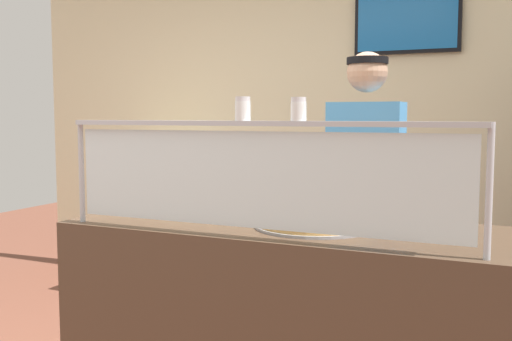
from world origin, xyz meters
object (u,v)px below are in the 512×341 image
pizza_tray (314,223)px  pizza_server (321,220)px  parmesan_shaker (243,110)px  pepper_flake_shaker (299,111)px  worker_figure (366,196)px  pizza_box_stack (151,168)px

pizza_tray → pizza_server: pizza_server is taller
parmesan_shaker → pepper_flake_shaker: (0.23, 0.00, -0.00)m
pepper_flake_shaker → pizza_tray: bearing=97.1°
pizza_tray → parmesan_shaker: 0.61m
parmesan_shaker → pizza_server: bearing=51.2°
parmesan_shaker → worker_figure: 1.09m
pizza_tray → pepper_flake_shaker: bearing=-82.9°
pepper_flake_shaker → pizza_box_stack: pepper_flake_shaker is taller
parmesan_shaker → worker_figure: (0.26, 0.96, -0.45)m
pizza_tray → pizza_box_stack: bearing=140.9°
pizza_server → pizza_box_stack: 2.48m
pizza_server → parmesan_shaker: size_ratio=2.98×
pizza_tray → worker_figure: worker_figure is taller
pizza_tray → parmesan_shaker: parmesan_shaker is taller
parmesan_shaker → pizza_box_stack: (-1.70, 1.84, -0.44)m
pizza_tray → pepper_flake_shaker: 0.57m
pizza_server → worker_figure: size_ratio=0.16×
pizza_server → parmesan_shaker: parmesan_shaker is taller
parmesan_shaker → pizza_box_stack: bearing=132.7°
parmesan_shaker → pepper_flake_shaker: 0.23m
pizza_server → pepper_flake_shaker: bearing=-73.4°
pepper_flake_shaker → worker_figure: bearing=88.3°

